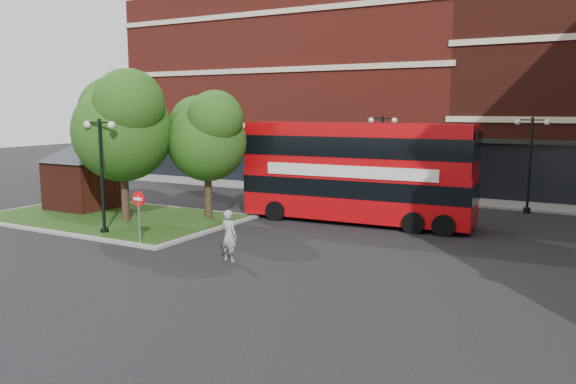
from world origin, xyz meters
The scene contains 15 objects.
ground centered at (0.00, 0.00, 0.00)m, with size 120.00×120.00×0.00m, color black.
pavement_far centered at (0.00, 16.50, 0.06)m, with size 44.00×3.00×0.12m, color slate.
terrace_far_left centered at (-8.00, 24.00, 7.00)m, with size 26.00×12.00×14.00m, color maroon.
traffic_island centered at (-8.00, 3.00, 0.07)m, with size 12.60×7.60×0.15m.
kiosk centered at (-11.00, 4.00, 2.32)m, with size 6.51×6.51×3.60m.
tree_island_west centered at (-6.60, 2.58, 4.79)m, with size 5.40×4.71×7.21m.
tree_island_east centered at (-3.58, 5.06, 4.24)m, with size 4.46×3.90×6.29m.
lamp_island centered at (-5.50, 0.20, 2.83)m, with size 1.72×0.36×5.00m.
lamp_far_left centered at (2.00, 14.50, 2.83)m, with size 1.72×0.36×5.00m.
lamp_far_right centered at (10.00, 14.50, 2.83)m, with size 1.72×0.36×5.00m.
bus centered at (3.01, 8.02, 2.74)m, with size 11.04×3.05×4.17m.
woman centered at (1.60, -0.65, 0.93)m, with size 0.68×0.44×1.86m, color gray.
car_silver centered at (-2.36, 14.51, 0.65)m, with size 1.54×3.83×1.30m, color silver.
car_white centered at (3.75, 15.03, 0.67)m, with size 1.43×4.09×1.35m, color white.
no_entry_sign centered at (-2.80, -0.50, 1.57)m, with size 0.61×0.08×2.20m.
Camera 1 is at (12.82, -16.85, 5.42)m, focal length 35.00 mm.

